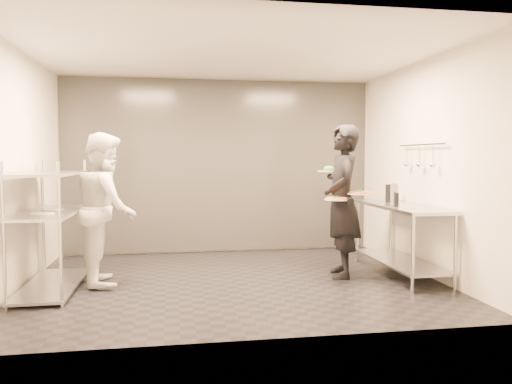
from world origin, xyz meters
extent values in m
cube|color=black|center=(0.00, 0.00, 0.00)|extent=(5.00, 4.00, 0.00)
cube|color=silver|center=(0.00, 0.00, 2.80)|extent=(5.00, 4.00, 0.00)
cube|color=silver|center=(0.00, 2.00, 1.40)|extent=(5.00, 0.00, 2.80)
cube|color=silver|center=(0.00, -2.00, 1.40)|extent=(5.00, 0.00, 2.80)
cube|color=silver|center=(-2.50, 0.00, 1.40)|extent=(0.00, 4.00, 2.80)
cube|color=silver|center=(2.50, 0.00, 1.40)|extent=(0.00, 4.00, 2.80)
cube|color=silver|center=(0.00, 1.97, 1.40)|extent=(4.90, 0.04, 2.74)
cylinder|color=#B6B9BD|center=(-2.42, -0.77, 0.75)|extent=(0.04, 0.04, 1.50)
cylinder|color=#B6B9BD|center=(-2.42, 0.77, 0.75)|extent=(0.04, 0.04, 1.50)
cylinder|color=#B6B9BD|center=(-1.88, -0.77, 0.75)|extent=(0.04, 0.04, 1.50)
cylinder|color=#B6B9BD|center=(-1.88, 0.77, 0.75)|extent=(0.04, 0.04, 1.50)
cube|color=#A5A8AF|center=(-2.15, 0.00, 0.05)|extent=(0.60, 1.60, 0.03)
cube|color=#A5A8AF|center=(-2.15, 0.00, 0.90)|extent=(0.60, 1.60, 0.03)
cube|color=#A5A8AF|center=(-2.15, 0.00, 1.35)|extent=(0.60, 1.60, 0.03)
cylinder|color=silver|center=(-2.15, -0.35, 0.93)|extent=(0.26, 0.26, 0.01)
cylinder|color=silver|center=(-2.15, 0.10, 0.93)|extent=(0.26, 0.26, 0.01)
cylinder|color=#B6B9BD|center=(1.92, -0.86, 0.45)|extent=(0.04, 0.04, 0.90)
cylinder|color=#B6B9BD|center=(1.92, 0.86, 0.45)|extent=(0.04, 0.04, 0.90)
cylinder|color=#B6B9BD|center=(2.44, -0.86, 0.45)|extent=(0.04, 0.04, 0.90)
cylinder|color=#B6B9BD|center=(2.44, 0.86, 0.45)|extent=(0.04, 0.04, 0.90)
cube|color=#A5A8AF|center=(2.18, 0.00, 0.18)|extent=(0.57, 1.71, 0.03)
cube|color=#A5A8AF|center=(2.18, 0.00, 0.90)|extent=(0.60, 1.80, 0.04)
cylinder|color=#B6B9BD|center=(2.44, 0.00, 1.70)|extent=(0.02, 1.20, 0.02)
cylinder|color=#B6B9BD|center=(2.42, -0.35, 1.57)|extent=(0.01, 0.01, 0.22)
sphere|color=#B6B9BD|center=(2.42, -0.35, 1.44)|extent=(0.07, 0.07, 0.07)
cylinder|color=#B6B9BD|center=(2.42, 0.00, 1.57)|extent=(0.01, 0.01, 0.22)
sphere|color=#B6B9BD|center=(2.42, 0.00, 1.44)|extent=(0.07, 0.07, 0.07)
cylinder|color=#B6B9BD|center=(2.42, 0.35, 1.57)|extent=(0.01, 0.01, 0.22)
sphere|color=#B6B9BD|center=(2.42, 0.35, 1.44)|extent=(0.07, 0.07, 0.07)
imported|color=black|center=(1.40, 0.05, 0.98)|extent=(0.58, 0.78, 1.95)
imported|color=white|center=(-1.55, 0.21, 0.92)|extent=(0.81, 0.98, 1.83)
cylinder|color=silver|center=(1.27, -0.15, 1.01)|extent=(0.33, 0.33, 0.01)
cylinder|color=#B97242|center=(1.27, -0.15, 1.03)|extent=(0.29, 0.29, 0.02)
cylinder|color=#BA3718|center=(1.27, -0.15, 1.04)|extent=(0.26, 0.26, 0.01)
sphere|color=#145816|center=(1.27, -0.15, 1.04)|extent=(0.04, 0.04, 0.04)
cylinder|color=silver|center=(1.57, -0.15, 1.08)|extent=(0.33, 0.33, 0.01)
cylinder|color=#B97242|center=(1.57, -0.15, 1.09)|extent=(0.29, 0.29, 0.02)
cylinder|color=#BA3718|center=(1.57, -0.15, 1.10)|extent=(0.25, 0.25, 0.01)
sphere|color=#145816|center=(1.57, -0.15, 1.11)|extent=(0.04, 0.04, 0.04)
cylinder|color=silver|center=(1.32, 0.39, 1.35)|extent=(0.31, 0.31, 0.01)
ellipsoid|color=#1A5E17|center=(1.32, 0.39, 1.39)|extent=(0.13, 0.13, 0.07)
cube|color=black|center=(2.06, -0.10, 1.01)|extent=(0.12, 0.24, 0.17)
cylinder|color=gray|center=(2.08, 0.00, 1.06)|extent=(0.08, 0.08, 0.28)
cylinder|color=gray|center=(2.35, 0.53, 1.03)|extent=(0.07, 0.07, 0.23)
cylinder|color=black|center=(2.17, 0.39, 1.04)|extent=(0.07, 0.07, 0.25)
camera|label=1|loc=(-0.74, -6.05, 1.54)|focal=35.00mm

